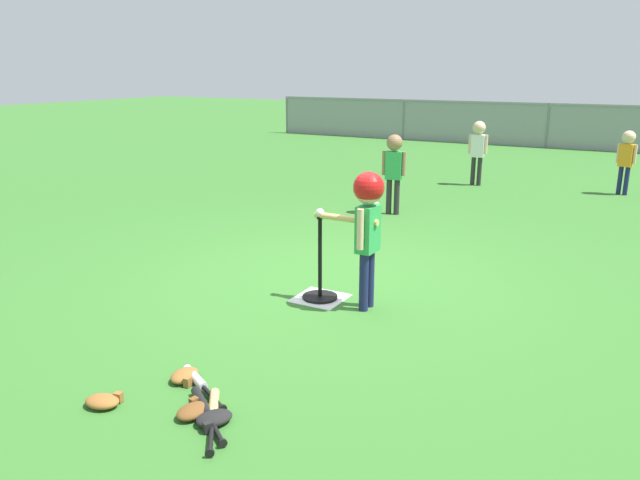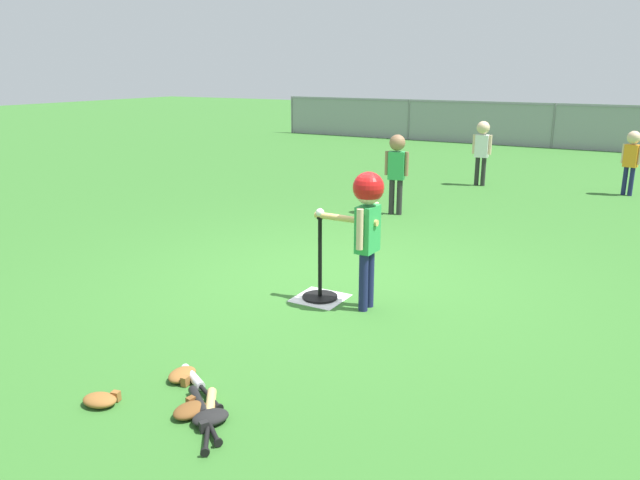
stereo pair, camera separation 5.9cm
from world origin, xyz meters
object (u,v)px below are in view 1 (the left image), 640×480
object	(u,v)px
glove_tossed_aside	(214,419)
batting_tee	(320,285)
glove_near_bats	(193,411)
baseball_on_tee	(320,213)
fielder_near_right	(478,144)
spare_bat_black	(204,407)
glove_outfield_drop	(185,376)
batter_child	(367,213)
spare_bat_wood	(213,411)
spare_bat_silver	(199,382)
glove_by_plate	(103,401)
fielder_deep_center	(394,163)
fielder_deep_right	(627,154)

from	to	relation	value
glove_tossed_aside	batting_tee	bearing A→B (deg)	102.17
glove_near_bats	glove_tossed_aside	xyz separation A→B (m)	(0.16, -0.01, 0.00)
baseball_on_tee	fielder_near_right	bearing A→B (deg)	92.75
spare_bat_black	glove_outfield_drop	size ratio (longest dim) A/B	2.33
batter_child	fielder_near_right	bearing A→B (deg)	96.92
spare_bat_wood	glove_tossed_aside	world-z (taller)	glove_tossed_aside
batting_tee	baseball_on_tee	world-z (taller)	baseball_on_tee
batter_child	spare_bat_silver	bearing A→B (deg)	-102.08
glove_tossed_aside	glove_by_plate	bearing A→B (deg)	-166.15
glove_outfield_drop	spare_bat_wood	bearing A→B (deg)	-29.72
spare_bat_black	baseball_on_tee	bearing A→B (deg)	98.92
fielder_deep_center	glove_outfield_drop	bearing A→B (deg)	-82.64
baseball_on_tee	glove_tossed_aside	distance (m)	2.27
fielder_deep_right	glove_near_bats	world-z (taller)	fielder_deep_right
batting_tee	spare_bat_black	world-z (taller)	batting_tee
fielder_deep_right	fielder_deep_center	size ratio (longest dim) A/B	0.93
batting_tee	batter_child	xyz separation A→B (m)	(0.46, -0.01, 0.73)
batting_tee	spare_bat_silver	distance (m)	1.79
glove_tossed_aside	glove_outfield_drop	distance (m)	0.59
glove_outfield_drop	spare_bat_silver	bearing A→B (deg)	-4.79
fielder_deep_right	spare_bat_wood	xyz separation A→B (m)	(-1.65, -8.60, -0.64)
fielder_near_right	glove_outfield_drop	world-z (taller)	fielder_near_right
glove_tossed_aside	glove_outfield_drop	bearing A→B (deg)	147.57
spare_bat_black	spare_bat_wood	bearing A→B (deg)	-7.72
baseball_on_tee	glove_near_bats	world-z (taller)	baseball_on_tee
spare_bat_black	glove_tossed_aside	xyz separation A→B (m)	(0.13, -0.08, 0.01)
batter_child	fielder_deep_center	distance (m)	3.64
baseball_on_tee	fielder_near_right	world-z (taller)	fielder_near_right
spare_bat_silver	batting_tee	bearing A→B (deg)	92.56
batter_child	glove_tossed_aside	size ratio (longest dim) A/B	4.43
spare_bat_black	glove_by_plate	size ratio (longest dim) A/B	2.20
glove_by_plate	batter_child	bearing A→B (deg)	72.08
spare_bat_wood	glove_tossed_aside	size ratio (longest dim) A/B	2.07
batting_tee	glove_by_plate	world-z (taller)	batting_tee
baseball_on_tee	batter_child	xyz separation A→B (m)	(0.46, -0.01, 0.05)
fielder_near_right	batter_child	bearing A→B (deg)	-83.08
spare_bat_black	fielder_deep_center	bearing A→B (deg)	100.80
batting_tee	spare_bat_silver	bearing A→B (deg)	-87.44
baseball_on_tee	spare_bat_wood	size ratio (longest dim) A/B	0.13
spare_bat_wood	glove_near_bats	size ratio (longest dim) A/B	2.30
batter_child	fielder_deep_center	world-z (taller)	batter_child
spare_bat_silver	glove_outfield_drop	xyz separation A→B (m)	(-0.13, 0.01, 0.01)
batting_tee	spare_bat_black	bearing A→B (deg)	-81.08
fielder_near_right	glove_tossed_aside	xyz separation A→B (m)	(0.75, -8.34, -0.69)
spare_bat_wood	batting_tee	bearing A→B (deg)	100.99
fielder_deep_center	glove_tossed_aside	size ratio (longest dim) A/B	4.18
fielder_near_right	glove_by_plate	bearing A→B (deg)	-89.80
fielder_deep_center	glove_near_bats	size ratio (longest dim) A/B	4.64
baseball_on_tee	spare_bat_wood	world-z (taller)	baseball_on_tee
fielder_deep_right	fielder_near_right	distance (m)	2.37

